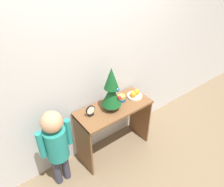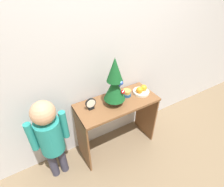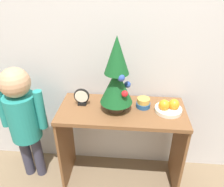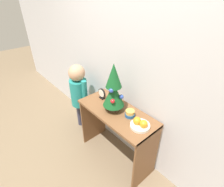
{
  "view_description": "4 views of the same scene",
  "coord_description": "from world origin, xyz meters",
  "px_view_note": "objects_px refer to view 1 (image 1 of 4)",
  "views": [
    {
      "loc": [
        -1.32,
        -1.48,
        2.47
      ],
      "look_at": [
        -0.04,
        0.21,
        0.99
      ],
      "focal_mm": 35.0,
      "sensor_mm": 36.0,
      "label": 1
    },
    {
      "loc": [
        -0.86,
        -1.14,
        2.04
      ],
      "look_at": [
        -0.06,
        0.24,
        0.89
      ],
      "focal_mm": 28.0,
      "sensor_mm": 36.0,
      "label": 2
    },
    {
      "loc": [
        0.05,
        -1.19,
        1.7
      ],
      "look_at": [
        -0.08,
        0.2,
        0.91
      ],
      "focal_mm": 35.0,
      "sensor_mm": 36.0,
      "label": 3
    },
    {
      "loc": [
        1.16,
        -0.87,
        1.99
      ],
      "look_at": [
        -0.04,
        0.18,
        1.0
      ],
      "focal_mm": 28.0,
      "sensor_mm": 36.0,
      "label": 4
    }
  ],
  "objects_px": {
    "fruit_bowl": "(135,95)",
    "singing_bowl": "(122,98)",
    "child_figure": "(56,142)",
    "desk_clock": "(91,111)",
    "mini_tree": "(111,90)"
  },
  "relations": [
    {
      "from": "fruit_bowl",
      "to": "mini_tree",
      "type": "bearing_deg",
      "value": -178.68
    },
    {
      "from": "fruit_bowl",
      "to": "singing_bowl",
      "type": "bearing_deg",
      "value": 166.15
    },
    {
      "from": "fruit_bowl",
      "to": "desk_clock",
      "type": "xyz_separation_m",
      "value": [
        -0.67,
        0.04,
        0.03
      ]
    },
    {
      "from": "singing_bowl",
      "to": "child_figure",
      "type": "height_order",
      "value": "child_figure"
    },
    {
      "from": "singing_bowl",
      "to": "mini_tree",
      "type": "bearing_deg",
      "value": -165.03
    },
    {
      "from": "mini_tree",
      "to": "fruit_bowl",
      "type": "xyz_separation_m",
      "value": [
        0.39,
        0.01,
        -0.24
      ]
    },
    {
      "from": "mini_tree",
      "to": "desk_clock",
      "type": "distance_m",
      "value": 0.35
    },
    {
      "from": "fruit_bowl",
      "to": "singing_bowl",
      "type": "distance_m",
      "value": 0.19
    },
    {
      "from": "fruit_bowl",
      "to": "singing_bowl",
      "type": "relative_size",
      "value": 1.85
    },
    {
      "from": "desk_clock",
      "to": "fruit_bowl",
      "type": "bearing_deg",
      "value": -3.16
    },
    {
      "from": "desk_clock",
      "to": "child_figure",
      "type": "height_order",
      "value": "child_figure"
    },
    {
      "from": "singing_bowl",
      "to": "child_figure",
      "type": "xyz_separation_m",
      "value": [
        -0.97,
        -0.06,
        -0.12
      ]
    },
    {
      "from": "fruit_bowl",
      "to": "singing_bowl",
      "type": "height_order",
      "value": "fruit_bowl"
    },
    {
      "from": "singing_bowl",
      "to": "desk_clock",
      "type": "distance_m",
      "value": 0.48
    },
    {
      "from": "mini_tree",
      "to": "fruit_bowl",
      "type": "distance_m",
      "value": 0.46
    }
  ]
}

